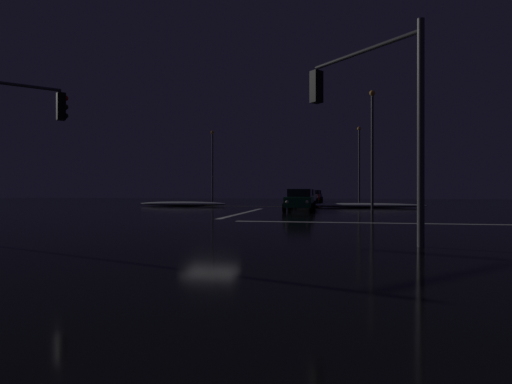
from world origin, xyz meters
TOP-DOWN VIEW (x-y plane):
  - ground at (0.00, 0.00)m, footprint 120.00×120.00m
  - stop_line_north at (0.00, 7.52)m, footprint 0.35×12.82m
  - centre_line_ns at (0.00, 19.12)m, footprint 22.00×0.15m
  - crosswalk_bar_east at (7.62, 0.00)m, footprint 12.82×0.40m
  - snow_bank_left_curb at (-8.32, 18.28)m, footprint 8.54×1.50m
  - snow_bank_right_curb at (8.32, 17.64)m, footprint 10.41×1.50m
  - sedan_green at (3.41, 10.15)m, footprint 2.02×4.33m
  - sedan_silver at (3.30, 16.70)m, footprint 2.02×4.33m
  - sedan_gray at (3.12, 22.03)m, footprint 2.02×4.33m
  - sedan_white at (2.99, 28.73)m, footprint 2.02×4.33m
  - sedan_red at (3.18, 34.03)m, footprint 2.02×4.33m
  - sedan_blue at (3.27, 39.36)m, footprint 2.02×4.33m
  - traffic_signal_se at (6.71, -6.71)m, footprint 3.05×3.05m
  - streetlamp_left_far at (-8.62, 29.12)m, footprint 0.44×0.44m
  - streetlamp_right_near at (8.62, 13.12)m, footprint 0.44×0.44m
  - streetlamp_right_far at (8.62, 29.12)m, footprint 0.44×0.44m

SIDE VIEW (x-z plane):
  - ground at x=0.00m, z-range -0.10..0.00m
  - stop_line_north at x=0.00m, z-range 0.00..0.01m
  - centre_line_ns at x=0.00m, z-range 0.00..0.01m
  - crosswalk_bar_east at x=7.62m, z-range 0.00..0.01m
  - snow_bank_right_curb at x=8.32m, z-range 0.00..0.38m
  - snow_bank_left_curb at x=-8.32m, z-range 0.00..0.43m
  - sedan_green at x=3.41m, z-range 0.02..1.59m
  - sedan_silver at x=3.30m, z-range 0.02..1.59m
  - sedan_gray at x=3.12m, z-range 0.02..1.59m
  - sedan_white at x=2.99m, z-range 0.02..1.59m
  - sedan_red at x=3.18m, z-range 0.02..1.59m
  - sedan_blue at x=3.27m, z-range 0.02..1.59m
  - traffic_signal_se at x=6.71m, z-range 1.10..6.89m
  - streetlamp_right_far at x=8.62m, z-range 0.68..9.41m
  - streetlamp_left_far at x=-8.62m, z-range 0.68..9.43m
  - streetlamp_right_near at x=8.62m, z-range 0.69..9.70m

